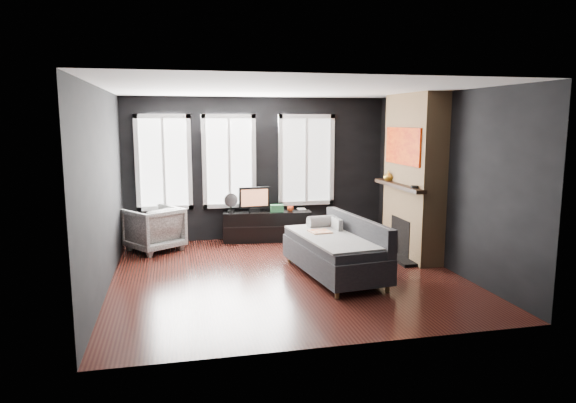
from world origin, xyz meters
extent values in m
plane|color=black|center=(0.00, 0.00, 0.00)|extent=(5.00, 5.00, 0.00)
plane|color=white|center=(0.00, 0.00, 2.70)|extent=(5.00, 5.00, 0.00)
cube|color=black|center=(0.00, 2.50, 1.35)|extent=(5.00, 0.02, 2.70)
cube|color=black|center=(-2.50, 0.00, 1.35)|extent=(0.02, 5.00, 2.70)
cube|color=black|center=(2.50, 0.00, 1.35)|extent=(0.02, 5.00, 2.70)
cube|color=gray|center=(0.85, 0.20, 0.62)|extent=(0.09, 0.31, 0.31)
imported|color=silver|center=(-1.95, 1.91, 0.42)|extent=(1.12, 1.11, 0.85)
imported|color=#F45021|center=(0.55, 2.11, 0.63)|extent=(0.14, 0.12, 0.12)
imported|color=#BDAF98|center=(0.73, 2.25, 0.67)|extent=(0.15, 0.03, 0.21)
cube|color=#2B6D3D|center=(0.30, 2.14, 0.63)|extent=(0.25, 0.17, 0.13)
imported|color=gold|center=(2.05, 1.05, 1.31)|extent=(0.19, 0.20, 0.17)
cylinder|color=black|center=(2.05, 0.05, 1.25)|extent=(0.13, 0.13, 0.04)
camera|label=1|loc=(-1.58, -7.18, 2.27)|focal=32.00mm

